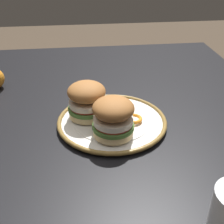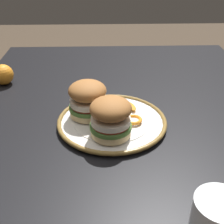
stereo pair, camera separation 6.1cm
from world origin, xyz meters
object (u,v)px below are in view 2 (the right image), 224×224
sandwich_half_left (111,117)px  sandwich_half_right (88,98)px  dining_table (123,139)px  dinner_plate (112,122)px  whole_orange (3,75)px

sandwich_half_left → sandwich_half_right: (0.10, 0.06, 0.00)m
dining_table → dinner_plate: 0.14m
dining_table → sandwich_half_left: (-0.14, 0.04, 0.17)m
sandwich_half_left → whole_orange: (0.34, 0.36, -0.03)m
dining_table → dinner_plate: (-0.07, 0.04, 0.11)m
dinner_plate → sandwich_half_right: bearing=67.8°
whole_orange → dinner_plate: bearing=-126.5°
sandwich_half_right → dinner_plate: bearing=-112.2°
sandwich_half_right → dining_table: bearing=-66.4°
dining_table → sandwich_half_left: sandwich_half_left is taller
sandwich_half_left → dining_table: bearing=-17.0°
sandwich_half_right → whole_orange: size_ratio=1.83×
dinner_plate → whole_orange: bearing=53.5°
dinner_plate → dining_table: bearing=-28.0°
dinner_plate → whole_orange: whole_orange is taller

